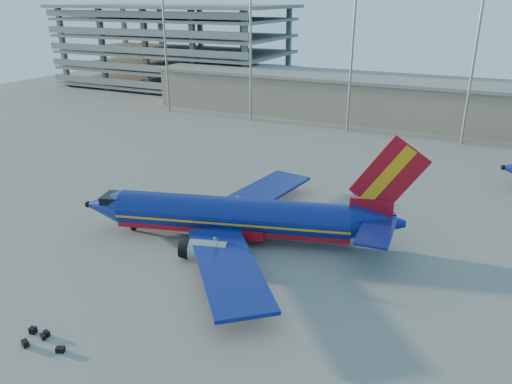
{
  "coord_description": "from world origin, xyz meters",
  "views": [
    {
      "loc": [
        19.5,
        -43.05,
        23.4
      ],
      "look_at": [
        -2.13,
        1.35,
        4.0
      ],
      "focal_mm": 35.0,
      "sensor_mm": 36.0,
      "label": 1
    }
  ],
  "objects": [
    {
      "name": "aircraft_main",
      "position": [
        -2.17,
        -2.15,
        2.51
      ],
      "size": [
        33.93,
        32.17,
        11.78
      ],
      "rotation": [
        0.0,
        0.0,
        0.28
      ],
      "color": "navy",
      "rests_on": "ground"
    },
    {
      "name": "ground",
      "position": [
        0.0,
        0.0,
        0.0
      ],
      "size": [
        220.0,
        220.0,
        0.0
      ],
      "primitive_type": "plane",
      "color": "slate",
      "rests_on": "ground"
    },
    {
      "name": "light_mast_row",
      "position": [
        5.0,
        46.0,
        17.55
      ],
      "size": [
        101.6,
        1.6,
        28.65
      ],
      "color": "gray",
      "rests_on": "ground"
    },
    {
      "name": "luggage_pile",
      "position": [
        -7.64,
        -23.16,
        0.22
      ],
      "size": [
        4.06,
        1.98,
        0.49
      ],
      "color": "black",
      "rests_on": "ground"
    },
    {
      "name": "terminal_building",
      "position": [
        10.0,
        58.0,
        4.32
      ],
      "size": [
        122.0,
        16.0,
        8.5
      ],
      "color": "gray",
      "rests_on": "ground"
    },
    {
      "name": "parking_garage",
      "position": [
        -62.0,
        74.05,
        11.73
      ],
      "size": [
        62.0,
        32.0,
        21.4
      ],
      "color": "slate",
      "rests_on": "ground"
    }
  ]
}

